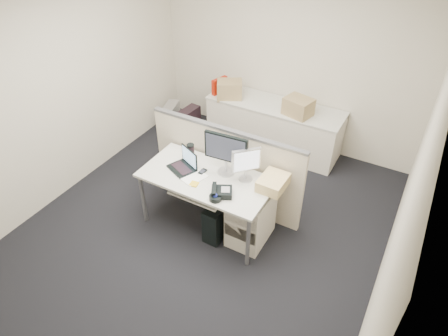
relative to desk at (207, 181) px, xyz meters
The scene contains 28 objects.
floor 0.67m from the desk, ahead, with size 4.00×4.50×0.01m, color black.
wall_back 2.35m from the desk, 90.00° to the left, with size 4.00×0.02×2.70m, color beige.
wall_front 2.35m from the desk, 90.00° to the right, with size 4.00×0.02×2.70m, color beige.
wall_left 2.11m from the desk, behind, with size 0.02×4.50×2.70m, color beige.
wall_right 2.11m from the desk, ahead, with size 0.02×4.50×2.70m, color beige.
desk is the anchor object (origin of this frame).
keyboard_tray 0.19m from the desk, 90.00° to the right, with size 0.62×0.32×0.02m, color beige.
drawer_pedestal 0.65m from the desk, ahead, with size 0.40×0.55×0.65m, color beige.
cubicle_partition 0.46m from the desk, 90.00° to the left, with size 2.00×0.06×1.10m, color beige.
back_counter 1.95m from the desk, 90.00° to the left, with size 2.00×0.60×0.72m, color beige.
monitor_main 0.39m from the desk, 50.19° to the left, with size 0.50×0.19×0.50m, color black.
monitor_small 0.51m from the desk, 24.23° to the left, with size 0.32×0.16×0.39m, color #B7B7BC.
laptop 0.37m from the desk, behind, with size 0.31×0.23×0.23m, color black.
trackball 0.41m from the desk, 44.96° to the right, with size 0.13×0.13×0.05m, color black.
desk_phone 0.36m from the desk, 30.96° to the right, with size 0.22×0.18×0.07m, color black.
paper_stack 0.16m from the desk, 146.31° to the right, with size 0.21×0.27×0.01m, color white.
sticky_pad 0.20m from the desk, 105.52° to the right, with size 0.09×0.09×0.01m, color yellow.
travel_mug 0.44m from the desk, 147.85° to the left, with size 0.09×0.09×0.18m, color black.
banana 0.33m from the desk, 28.18° to the right, with size 0.17×0.04×0.04m, color yellow.
cellphone 0.12m from the desk, 149.42° to the left, with size 0.06×0.11×0.02m, color black.
manila_folders 0.76m from the desk, 15.52° to the left, with size 0.27×0.35×0.13m, color tan.
keyboard 0.15m from the desk, 70.35° to the right, with size 0.46×0.16×0.03m, color black.
pc_tower_desk 0.48m from the desk, 14.04° to the right, with size 0.20×0.49×0.46m, color black.
pc_tower_spare_dark 2.17m from the desk, 129.85° to the left, with size 0.18×0.46×0.43m, color black.
pc_tower_spare_silver 2.40m from the desk, 136.20° to the left, with size 0.18×0.45×0.42m, color #B7B7BC.
cardboard_box_left 1.95m from the desk, 111.14° to the left, with size 0.36×0.27×0.27m, color tan.
cardboard_box_right 1.86m from the desk, 78.01° to the left, with size 0.37×0.29×0.27m, color tan.
red_binder 2.07m from the desk, 115.83° to the left, with size 0.06×0.28×0.26m, color #A01808.
Camera 1 is at (1.89, -2.96, 3.52)m, focal length 32.00 mm.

